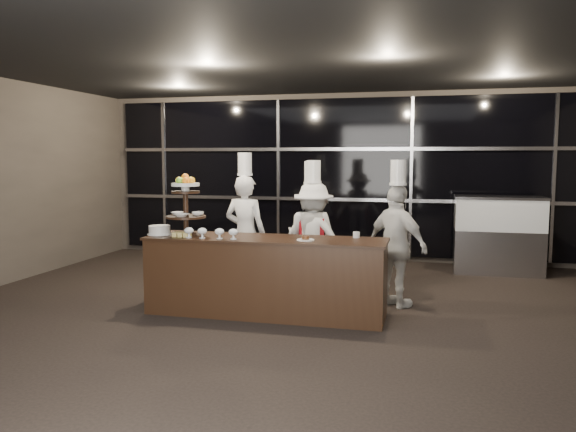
% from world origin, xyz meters
% --- Properties ---
extents(room, '(10.00, 10.00, 10.00)m').
position_xyz_m(room, '(0.00, 0.00, 1.50)').
color(room, black).
rests_on(room, ground).
extents(window_wall, '(8.60, 0.10, 2.80)m').
position_xyz_m(window_wall, '(0.00, 4.94, 1.50)').
color(window_wall, black).
rests_on(window_wall, ground).
extents(buffet_counter, '(2.84, 0.74, 0.92)m').
position_xyz_m(buffet_counter, '(-0.36, 1.14, 0.47)').
color(buffet_counter, black).
rests_on(buffet_counter, ground).
extents(display_stand, '(0.48, 0.48, 0.74)m').
position_xyz_m(display_stand, '(-1.36, 1.14, 1.34)').
color(display_stand, black).
rests_on(display_stand, buffet_counter).
extents(compotes, '(0.66, 0.11, 0.12)m').
position_xyz_m(compotes, '(-0.95, 0.92, 1.00)').
color(compotes, silver).
rests_on(compotes, buffet_counter).
extents(layer_cake, '(0.30, 0.30, 0.11)m').
position_xyz_m(layer_cake, '(-1.68, 1.09, 0.97)').
color(layer_cake, white).
rests_on(layer_cake, buffet_counter).
extents(pastry_squares, '(0.20, 0.13, 0.05)m').
position_xyz_m(pastry_squares, '(-1.34, 0.97, 0.95)').
color(pastry_squares, '#D3C067').
rests_on(pastry_squares, buffet_counter).
extents(small_plate, '(0.20, 0.20, 0.05)m').
position_xyz_m(small_plate, '(0.15, 1.04, 0.94)').
color(small_plate, white).
rests_on(small_plate, buffet_counter).
extents(chef_cup, '(0.08, 0.08, 0.07)m').
position_xyz_m(chef_cup, '(0.68, 1.39, 0.96)').
color(chef_cup, white).
rests_on(chef_cup, buffet_counter).
extents(display_case, '(1.37, 0.60, 1.24)m').
position_xyz_m(display_case, '(2.60, 4.30, 0.69)').
color(display_case, '#A5A5AA').
rests_on(display_case, ground).
extents(chef_a, '(0.64, 0.46, 1.92)m').
position_xyz_m(chef_a, '(-0.93, 2.13, 0.84)').
color(chef_a, white).
rests_on(chef_a, ground).
extents(chef_b, '(0.86, 0.75, 1.81)m').
position_xyz_m(chef_b, '(-0.07, 2.40, 0.77)').
color(chef_b, white).
rests_on(chef_b, ground).
extents(chef_c, '(1.06, 0.72, 1.82)m').
position_xyz_m(chef_c, '(-0.02, 2.34, 0.77)').
color(chef_c, silver).
rests_on(chef_c, ground).
extents(chef_d, '(0.94, 0.84, 1.83)m').
position_xyz_m(chef_d, '(1.13, 1.86, 0.78)').
color(chef_d, silver).
rests_on(chef_d, ground).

